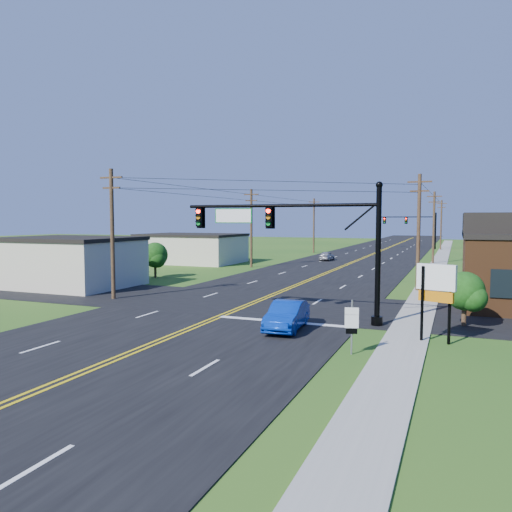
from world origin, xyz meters
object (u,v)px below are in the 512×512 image
at_px(signal_mast_main, 296,234).
at_px(signal_mast_far, 411,225).
at_px(route_sign, 352,323).
at_px(blue_car, 287,316).
at_px(stop_sign, 452,283).

xyz_separation_m(signal_mast_main, signal_mast_far, (0.10, 72.00, -0.20)).
relative_size(signal_mast_main, route_sign, 4.99).
distance_m(blue_car, stop_sign, 12.81).
height_order(route_sign, stop_sign, route_sign).
height_order(blue_car, stop_sign, stop_sign).
bearing_deg(route_sign, signal_mast_main, 110.40).
distance_m(signal_mast_far, route_sign, 78.20).
height_order(signal_mast_main, route_sign, signal_mast_main).
xyz_separation_m(blue_car, route_sign, (3.90, -3.33, 0.62)).
xyz_separation_m(signal_mast_far, stop_sign, (7.90, -64.40, -3.05)).
distance_m(signal_mast_far, blue_car, 74.80).
bearing_deg(stop_sign, signal_mast_far, 111.66).
height_order(signal_mast_main, blue_car, signal_mast_main).
xyz_separation_m(signal_mast_far, blue_car, (0.33, -74.70, -3.84)).
xyz_separation_m(signal_mast_main, blue_car, (0.43, -2.70, -4.05)).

